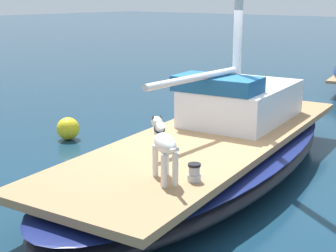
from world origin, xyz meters
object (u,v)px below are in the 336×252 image
(deck_winch, at_px, (194,173))
(mooring_buoy, at_px, (68,129))
(sailboat_main, at_px, (210,156))
(dog_white, at_px, (164,144))

(deck_winch, bearing_deg, mooring_buoy, 159.28)
(sailboat_main, distance_m, mooring_buoy, 3.31)
(dog_white, height_order, mooring_buoy, dog_white)
(dog_white, xyz_separation_m, deck_winch, (0.30, 0.18, -0.32))
(sailboat_main, height_order, mooring_buoy, sailboat_main)
(dog_white, relative_size, deck_winch, 3.94)
(sailboat_main, bearing_deg, mooring_buoy, -178.69)
(sailboat_main, bearing_deg, deck_winch, -60.08)
(dog_white, bearing_deg, sailboat_main, 109.78)
(dog_white, distance_m, mooring_buoy, 4.46)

